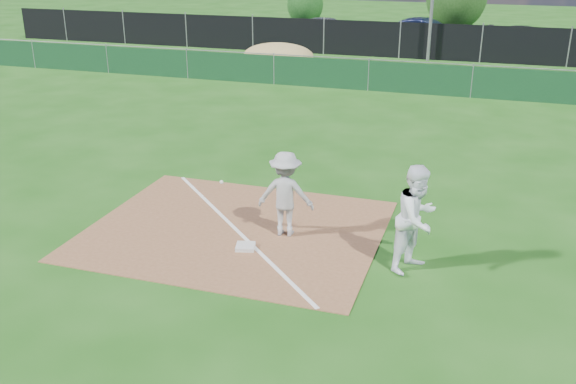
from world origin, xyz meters
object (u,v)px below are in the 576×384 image
object	(u,v)px
play_at_first	(286,194)
car_left	(327,28)
tree_left	(305,5)
first_base	(245,247)
car_mid	(426,33)
runner	(417,219)
car_right	(530,39)

from	to	relation	value
play_at_first	car_left	xyz separation A→B (m)	(-6.29, 27.31, -0.22)
tree_left	car_left	bearing A→B (deg)	-59.89
first_base	car_mid	world-z (taller)	car_mid
runner	tree_left	xyz separation A→B (m)	(-11.92, 33.01, 0.50)
car_right	first_base	bearing A→B (deg)	169.22
car_mid	tree_left	size ratio (longest dim) A/B	1.62
car_mid	car_right	size ratio (longest dim) A/B	1.05
first_base	tree_left	size ratio (longest dim) A/B	0.12
car_left	tree_left	xyz separation A→B (m)	(-2.93, 5.05, 0.83)
first_base	car_right	size ratio (longest dim) A/B	0.08
play_at_first	tree_left	size ratio (longest dim) A/B	0.66
runner	car_right	xyz separation A→B (m)	(2.60, 26.73, -0.34)
car_left	car_mid	xyz separation A→B (m)	(6.10, -1.68, 0.11)
first_base	car_left	bearing A→B (deg)	101.52
car_left	car_mid	distance (m)	6.32
runner	tree_left	bearing A→B (deg)	47.34
play_at_first	car_right	size ratio (longest dim) A/B	0.43
runner	car_mid	bearing A→B (deg)	33.76
first_base	car_right	xyz separation A→B (m)	(5.85, 26.97, 0.61)
car_mid	car_left	bearing A→B (deg)	79.78
runner	car_right	distance (m)	26.86
first_base	tree_left	world-z (taller)	tree_left
car_right	car_left	bearing A→B (deg)	85.43
car_mid	car_right	world-z (taller)	car_mid
play_at_first	tree_left	xyz separation A→B (m)	(-9.22, 32.36, 0.61)
first_base	car_left	xyz separation A→B (m)	(-5.75, 28.20, 0.62)
play_at_first	first_base	bearing A→B (deg)	-121.26
car_left	tree_left	distance (m)	5.90
runner	car_mid	xyz separation A→B (m)	(-2.90, 26.28, -0.21)
play_at_first	runner	size ratio (longest dim) A/B	0.96
car_mid	tree_left	bearing A→B (deg)	58.44
runner	car_mid	size ratio (longest dim) A/B	0.42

